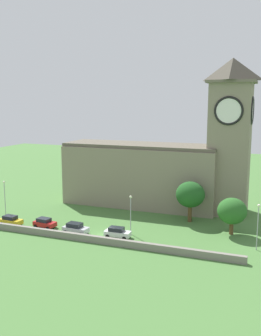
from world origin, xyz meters
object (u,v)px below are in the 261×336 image
at_px(car_yellow, 11,220).
at_px(tree_churchyard, 190,195).
at_px(car_white, 117,232).
at_px(car_silver, 76,228).
at_px(church, 165,164).
at_px(streetlamp_central, 258,220).
at_px(tree_by_tower, 232,211).
at_px(streetlamp_west_mid, 131,208).
at_px(streetlamp_west_end, 5,194).
at_px(car_red, 45,223).

height_order(car_yellow, tree_churchyard, tree_churchyard).
relative_size(car_yellow, car_white, 1.00).
bearing_deg(car_white, car_yellow, -177.45).
distance_m(car_yellow, car_silver, 13.17).
distance_m(church, streetlamp_central, 27.41).
bearing_deg(church, tree_by_tower, -39.71).
bearing_deg(streetlamp_west_mid, car_silver, -160.02).
relative_size(car_silver, tree_churchyard, 0.59).
height_order(streetlamp_west_end, tree_by_tower, streetlamp_west_end).
distance_m(streetlamp_west_end, tree_by_tower, 41.60).
xyz_separation_m(car_yellow, tree_churchyard, (29.75, 13.58, 4.25)).
bearing_deg(car_silver, car_red, 171.49).
height_order(tree_churchyard, tree_by_tower, tree_churchyard).
xyz_separation_m(church, streetlamp_central, (19.66, -18.59, -4.37)).
distance_m(streetlamp_central, tree_by_tower, 7.34).
bearing_deg(car_red, tree_by_tower, 14.56).
relative_size(church, tree_churchyard, 5.16).
distance_m(streetlamp_west_mid, tree_by_tower, 16.94).
xyz_separation_m(car_yellow, streetlamp_central, (42.11, 3.37, 3.86)).
bearing_deg(car_silver, car_yellow, -179.65).
bearing_deg(tree_churchyard, streetlamp_west_end, -161.94).
bearing_deg(tree_churchyard, car_red, -151.86).
height_order(car_red, car_silver, car_silver).
xyz_separation_m(streetlamp_west_end, streetlamp_central, (45.44, 0.58, -0.14)).
bearing_deg(car_yellow, streetlamp_west_end, 140.02).
relative_size(car_red, car_silver, 0.94).
height_order(car_red, tree_churchyard, tree_churchyard).
bearing_deg(tree_by_tower, streetlamp_central, -53.46).
relative_size(car_yellow, tree_churchyard, 0.57).
height_order(car_yellow, tree_by_tower, tree_by_tower).
bearing_deg(church, streetlamp_central, -43.39).
distance_m(car_silver, streetlamp_central, 29.37).
bearing_deg(tree_churchyard, car_white, -126.24).
xyz_separation_m(tree_churchyard, tree_by_tower, (8.01, -4.34, -1.12)).
bearing_deg(streetlamp_west_end, car_white, -4.51).
height_order(streetlamp_west_mid, tree_by_tower, streetlamp_west_mid).
xyz_separation_m(church, tree_churchyard, (7.30, -8.38, -3.98)).
height_order(car_silver, streetlamp_central, streetlamp_central).
distance_m(church, streetlamp_west_end, 32.40).
bearing_deg(car_silver, church, 67.03).
relative_size(streetlamp_west_end, streetlamp_west_mid, 1.10).
bearing_deg(streetlamp_central, streetlamp_west_mid, -179.69).
bearing_deg(car_red, streetlamp_west_mid, 7.95).
distance_m(tree_churchyard, tree_by_tower, 9.18).
distance_m(car_red, streetlamp_west_mid, 16.07).
height_order(car_white, tree_by_tower, tree_by_tower).
xyz_separation_m(car_white, tree_churchyard, (9.28, 12.67, 4.26)).
distance_m(car_silver, car_white, 7.34).
height_order(car_red, car_white, car_white).
xyz_separation_m(car_red, streetlamp_west_mid, (15.51, 2.17, 3.64)).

